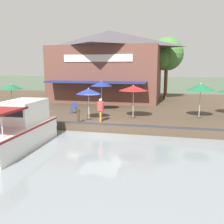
% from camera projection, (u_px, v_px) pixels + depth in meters
% --- Properties ---
extents(ground_plane, '(220.00, 220.00, 0.00)m').
position_uv_depth(ground_plane, '(100.00, 134.00, 16.32)').
color(ground_plane, '#4C5B47').
extents(quay_deck, '(22.00, 56.00, 0.60)m').
position_uv_depth(quay_deck, '(128.00, 105.00, 26.82)').
color(quay_deck, '#4C3D2D').
rests_on(quay_deck, ground).
extents(quay_edge_fender, '(0.20, 50.40, 0.10)m').
position_uv_depth(quay_edge_fender, '(100.00, 124.00, 16.31)').
color(quay_edge_fender, '#2D2D33').
rests_on(quay_edge_fender, quay_deck).
extents(waterfront_restaurant, '(11.68, 12.28, 7.93)m').
position_uv_depth(waterfront_restaurant, '(109.00, 65.00, 29.28)').
color(waterfront_restaurant, brown).
rests_on(waterfront_restaurant, quay_deck).
extents(patio_umbrella_back_row, '(2.15, 2.15, 2.44)m').
position_uv_depth(patio_umbrella_back_row, '(133.00, 88.00, 18.12)').
color(patio_umbrella_back_row, '#B7B7B7').
rests_on(patio_umbrella_back_row, quay_deck).
extents(patio_umbrella_mid_patio_left, '(2.06, 2.06, 2.25)m').
position_uv_depth(patio_umbrella_mid_patio_left, '(11.00, 87.00, 22.61)').
color(patio_umbrella_mid_patio_left, '#B7B7B7').
rests_on(patio_umbrella_mid_patio_left, quay_deck).
extents(patio_umbrella_far_corner, '(1.87, 1.87, 2.57)m').
position_uv_depth(patio_umbrella_far_corner, '(101.00, 84.00, 21.31)').
color(patio_umbrella_far_corner, '#B7B7B7').
rests_on(patio_umbrella_far_corner, quay_deck).
extents(patio_umbrella_near_quay_edge, '(2.10, 2.10, 2.55)m').
position_uv_depth(patio_umbrella_near_quay_edge, '(201.00, 87.00, 18.21)').
color(patio_umbrella_near_quay_edge, '#B7B7B7').
rests_on(patio_umbrella_near_quay_edge, quay_deck).
extents(patio_umbrella_mid_patio_right, '(1.80, 1.80, 2.28)m').
position_uv_depth(patio_umbrella_mid_patio_right, '(89.00, 91.00, 17.55)').
color(patio_umbrella_mid_patio_right, '#B7B7B7').
rests_on(patio_umbrella_mid_patio_right, quay_deck).
extents(cafe_chair_facing_river, '(0.56, 0.56, 0.85)m').
position_uv_depth(cafe_chair_facing_river, '(17.00, 103.00, 22.76)').
color(cafe_chair_facing_river, navy).
rests_on(cafe_chair_facing_river, quay_deck).
extents(cafe_chair_mid_patio, '(0.48, 0.48, 0.85)m').
position_uv_depth(cafe_chair_mid_patio, '(74.00, 107.00, 20.36)').
color(cafe_chair_mid_patio, navy).
rests_on(cafe_chair_mid_patio, quay_deck).
extents(person_at_quay_edge, '(0.45, 0.45, 1.59)m').
position_uv_depth(person_at_quay_edge, '(100.00, 107.00, 17.02)').
color(person_at_quay_edge, orange).
rests_on(person_at_quay_edge, quay_deck).
extents(motorboat_fourth_along, '(6.73, 2.41, 2.40)m').
position_uv_depth(motorboat_fourth_along, '(22.00, 128.00, 13.70)').
color(motorboat_fourth_along, white).
rests_on(motorboat_fourth_along, river_water).
extents(mooring_post, '(0.22, 0.22, 0.90)m').
position_uv_depth(mooring_post, '(78.00, 116.00, 16.84)').
color(mooring_post, '#473323').
rests_on(mooring_post, quay_deck).
extents(tree_downstream_bank, '(4.29, 4.09, 7.41)m').
position_uv_depth(tree_downstream_bank, '(165.00, 55.00, 30.64)').
color(tree_downstream_bank, brown).
rests_on(tree_downstream_bank, quay_deck).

